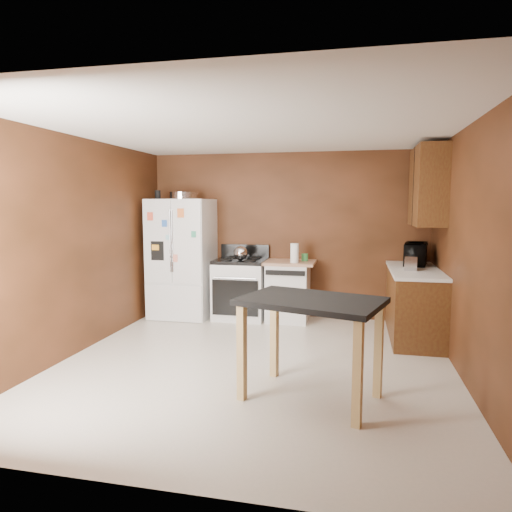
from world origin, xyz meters
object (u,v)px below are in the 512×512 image
(kettle, at_px, (241,253))
(pen_cup, at_px, (158,195))
(paper_towel, at_px, (295,253))
(dishwasher, at_px, (288,290))
(refrigerator, at_px, (182,258))
(gas_range, at_px, (241,288))
(toaster, at_px, (411,263))
(roasting_pan, at_px, (183,196))
(green_canister, at_px, (305,257))
(island, at_px, (311,314))
(microwave, at_px, (416,255))

(kettle, bearing_deg, pen_cup, -177.12)
(paper_towel, height_order, dishwasher, paper_towel)
(paper_towel, distance_m, dishwasher, 0.61)
(refrigerator, relative_size, dishwasher, 2.02)
(gas_range, bearing_deg, toaster, -13.61)
(paper_towel, relative_size, toaster, 1.12)
(kettle, bearing_deg, roasting_pan, 174.42)
(toaster, bearing_deg, gas_range, 173.83)
(kettle, bearing_deg, green_canister, 11.83)
(pen_cup, relative_size, refrigerator, 0.07)
(dishwasher, bearing_deg, green_canister, 19.58)
(paper_towel, bearing_deg, green_canister, 62.39)
(island, bearing_deg, kettle, 116.70)
(green_canister, bearing_deg, paper_towel, -117.61)
(roasting_pan, relative_size, island, 0.31)
(microwave, relative_size, dishwasher, 0.57)
(toaster, distance_m, microwave, 0.48)
(roasting_pan, bearing_deg, dishwasher, 0.76)
(gas_range, bearing_deg, kettle, -73.69)
(pen_cup, xyz_separation_m, green_canister, (2.20, 0.26, -0.92))
(gas_range, height_order, dishwasher, gas_range)
(kettle, distance_m, paper_towel, 0.81)
(green_canister, distance_m, refrigerator, 1.87)
(green_canister, height_order, dishwasher, green_canister)
(kettle, distance_m, green_canister, 0.95)
(pen_cup, bearing_deg, gas_range, 6.92)
(microwave, xyz_separation_m, island, (-1.17, -2.54, -0.27))
(pen_cup, bearing_deg, microwave, 0.66)
(toaster, relative_size, dishwasher, 0.28)
(roasting_pan, relative_size, pen_cup, 3.31)
(green_canister, xyz_separation_m, island, (0.36, -2.76, -0.18))
(toaster, relative_size, gas_range, 0.22)
(kettle, relative_size, microwave, 0.41)
(microwave, xyz_separation_m, refrigerator, (-3.39, 0.05, -0.14))
(toaster, height_order, microwave, microwave)
(green_canister, bearing_deg, refrigerator, -174.86)
(refrigerator, bearing_deg, pen_cup, -164.83)
(roasting_pan, height_order, microwave, roasting_pan)
(toaster, xyz_separation_m, refrigerator, (-3.28, 0.51, -0.09))
(pen_cup, distance_m, green_canister, 2.39)
(pen_cup, xyz_separation_m, paper_towel, (2.07, 0.02, -0.84))
(dishwasher, xyz_separation_m, island, (0.60, -2.68, 0.31))
(gas_range, distance_m, dishwasher, 0.72)
(paper_towel, bearing_deg, kettle, 177.22)
(pen_cup, xyz_separation_m, kettle, (1.27, 0.06, -0.86))
(gas_range, distance_m, island, 2.98)
(island, bearing_deg, gas_range, 116.38)
(paper_towel, height_order, gas_range, paper_towel)
(roasting_pan, height_order, island, roasting_pan)
(kettle, xyz_separation_m, dishwasher, (0.69, 0.11, -0.55))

